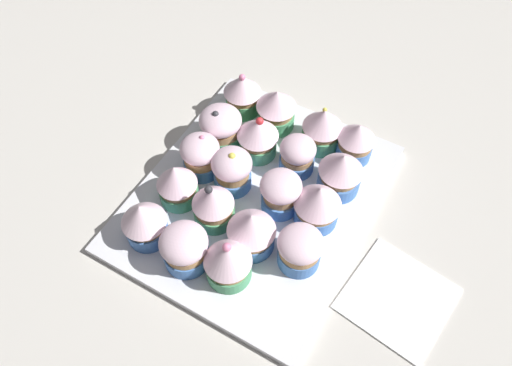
# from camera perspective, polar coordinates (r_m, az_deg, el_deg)

# --- Properties ---
(ground_plane) EXTENTS (1.80, 1.80, 0.03)m
(ground_plane) POSITION_cam_1_polar(r_m,az_deg,el_deg) (0.74, 0.00, -2.54)
(ground_plane) COLOR beige
(baking_tray) EXTENTS (0.32, 0.38, 0.01)m
(baking_tray) POSITION_cam_1_polar(r_m,az_deg,el_deg) (0.72, 0.00, -1.64)
(baking_tray) COLOR silver
(baking_tray) RESTS_ON ground_plane
(cupcake_0) EXTENTS (0.06, 0.06, 0.07)m
(cupcake_0) POSITION_cam_1_polar(r_m,az_deg,el_deg) (0.74, 11.49, 4.81)
(cupcake_0) COLOR #477AC6
(cupcake_0) RESTS_ON baking_tray
(cupcake_1) EXTENTS (0.06, 0.06, 0.08)m
(cupcake_1) POSITION_cam_1_polar(r_m,az_deg,el_deg) (0.75, 7.69, 6.37)
(cupcake_1) COLOR #4C9E6B
(cupcake_1) RESTS_ON baking_tray
(cupcake_2) EXTENTS (0.06, 0.06, 0.07)m
(cupcake_2) POSITION_cam_1_polar(r_m,az_deg,el_deg) (0.77, 2.38, 8.63)
(cupcake_2) COLOR #4C9E6B
(cupcake_2) RESTS_ON baking_tray
(cupcake_3) EXTENTS (0.06, 0.06, 0.08)m
(cupcake_3) POSITION_cam_1_polar(r_m,az_deg,el_deg) (0.79, -1.58, 10.36)
(cupcake_3) COLOR #4C9E6B
(cupcake_3) RESTS_ON baking_tray
(cupcake_4) EXTENTS (0.06, 0.06, 0.07)m
(cupcake_4) POSITION_cam_1_polar(r_m,az_deg,el_deg) (0.70, 9.75, 1.28)
(cupcake_4) COLOR #477AC6
(cupcake_4) RESTS_ON baking_tray
(cupcake_5) EXTENTS (0.05, 0.05, 0.06)m
(cupcake_5) POSITION_cam_1_polar(r_m,az_deg,el_deg) (0.72, 4.81, 3.27)
(cupcake_5) COLOR #477AC6
(cupcake_5) RESTS_ON baking_tray
(cupcake_6) EXTENTS (0.06, 0.06, 0.07)m
(cupcake_6) POSITION_cam_1_polar(r_m,az_deg,el_deg) (0.73, 0.21, 5.42)
(cupcake_6) COLOR #4C9E6B
(cupcake_6) RESTS_ON baking_tray
(cupcake_7) EXTENTS (0.06, 0.06, 0.07)m
(cupcake_7) POSITION_cam_1_polar(r_m,az_deg,el_deg) (0.75, -4.09, 6.51)
(cupcake_7) COLOR #4C9E6B
(cupcake_7) RESTS_ON baking_tray
(cupcake_8) EXTENTS (0.06, 0.06, 0.07)m
(cupcake_8) POSITION_cam_1_polar(r_m,az_deg,el_deg) (0.67, 7.15, -2.39)
(cupcake_8) COLOR #477AC6
(cupcake_8) RESTS_ON baking_tray
(cupcake_9) EXTENTS (0.06, 0.06, 0.07)m
(cupcake_9) POSITION_cam_1_polar(r_m,az_deg,el_deg) (0.67, 2.71, -1.31)
(cupcake_9) COLOR #477AC6
(cupcake_9) RESTS_ON baking_tray
(cupcake_10) EXTENTS (0.06, 0.06, 0.07)m
(cupcake_10) POSITION_cam_1_polar(r_m,az_deg,el_deg) (0.70, -2.70, 1.66)
(cupcake_10) COLOR #477AC6
(cupcake_10) RESTS_ON baking_tray
(cupcake_11) EXTENTS (0.06, 0.06, 0.07)m
(cupcake_11) POSITION_cam_1_polar(r_m,az_deg,el_deg) (0.72, -6.20, 3.47)
(cupcake_11) COLOR #477AC6
(cupcake_11) RESTS_ON baking_tray
(cupcake_12) EXTENTS (0.06, 0.06, 0.06)m
(cupcake_12) POSITION_cam_1_polar(r_m,az_deg,el_deg) (0.64, 5.08, -7.58)
(cupcake_12) COLOR #477AC6
(cupcake_12) RESTS_ON baking_tray
(cupcake_13) EXTENTS (0.07, 0.07, 0.07)m
(cupcake_13) POSITION_cam_1_polar(r_m,az_deg,el_deg) (0.64, -0.53, -5.44)
(cupcake_13) COLOR #477AC6
(cupcake_13) RESTS_ON baking_tray
(cupcake_14) EXTENTS (0.06, 0.06, 0.08)m
(cupcake_14) POSITION_cam_1_polar(r_m,az_deg,el_deg) (0.66, -4.97, -2.42)
(cupcake_14) COLOR #4C9E6B
(cupcake_14) RESTS_ON baking_tray
(cupcake_15) EXTENTS (0.06, 0.06, 0.07)m
(cupcake_15) POSITION_cam_1_polar(r_m,az_deg,el_deg) (0.69, -9.13, 0.02)
(cupcake_15) COLOR #4C9E6B
(cupcake_15) RESTS_ON baking_tray
(cupcake_16) EXTENTS (0.06, 0.06, 0.08)m
(cupcake_16) POSITION_cam_1_polar(r_m,az_deg,el_deg) (0.62, -3.28, -8.87)
(cupcake_16) COLOR #4C9E6B
(cupcake_16) RESTS_ON baking_tray
(cupcake_17) EXTENTS (0.06, 0.06, 0.07)m
(cupcake_17) POSITION_cam_1_polar(r_m,az_deg,el_deg) (0.64, -8.23, -7.40)
(cupcake_17) COLOR #477AC6
(cupcake_17) RESTS_ON baking_tray
(cupcake_18) EXTENTS (0.06, 0.06, 0.07)m
(cupcake_18) POSITION_cam_1_polar(r_m,az_deg,el_deg) (0.66, -12.81, -4.33)
(cupcake_18) COLOR #477AC6
(cupcake_18) RESTS_ON baking_tray
(napkin) EXTENTS (0.14, 0.14, 0.01)m
(napkin) POSITION_cam_1_polar(r_m,az_deg,el_deg) (0.68, 16.05, -12.60)
(napkin) COLOR white
(napkin) RESTS_ON ground_plane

